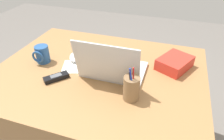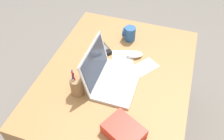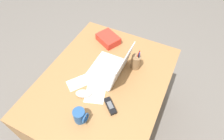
{
  "view_description": "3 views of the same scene",
  "coord_description": "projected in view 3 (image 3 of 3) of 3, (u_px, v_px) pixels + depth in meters",
  "views": [
    {
      "loc": [
        -0.37,
        0.88,
        1.35
      ],
      "look_at": [
        -0.09,
        0.02,
        0.74
      ],
      "focal_mm": 32.69,
      "sensor_mm": 36.0,
      "label": 1
    },
    {
      "loc": [
        -0.99,
        -0.29,
        1.8
      ],
      "look_at": [
        -0.04,
        0.02,
        0.76
      ],
      "focal_mm": 37.9,
      "sensor_mm": 36.0,
      "label": 2
    },
    {
      "loc": [
        0.74,
        0.43,
        1.86
      ],
      "look_at": [
        -0.08,
        0.03,
        0.76
      ],
      "focal_mm": 30.17,
      "sensor_mm": 36.0,
      "label": 3
    }
  ],
  "objects": [
    {
      "name": "ground_plane",
      "position": [
        106.0,
        119.0,
        1.98
      ],
      "size": [
        6.0,
        6.0,
        0.0
      ],
      "primitive_type": "plane",
      "color": "slate"
    },
    {
      "name": "desk",
      "position": [
        105.0,
        103.0,
        1.71
      ],
      "size": [
        1.17,
        0.92,
        0.7
      ],
      "primitive_type": "cube",
      "color": "#9E7042",
      "rests_on": "ground"
    },
    {
      "name": "laptop",
      "position": [
        110.0,
        69.0,
        1.44
      ],
      "size": [
        0.34,
        0.29,
        0.24
      ],
      "color": "silver",
      "rests_on": "desk"
    },
    {
      "name": "computer_mouse",
      "position": [
        83.0,
        94.0,
        1.34
      ],
      "size": [
        0.1,
        0.13,
        0.04
      ],
      "primitive_type": "ellipsoid",
      "rotation": [
        0.0,
        0.0,
        0.39
      ],
      "color": "white",
      "rests_on": "desk"
    },
    {
      "name": "coffee_mug_white",
      "position": [
        80.0,
        116.0,
        1.19
      ],
      "size": [
        0.08,
        0.09,
        0.1
      ],
      "color": "#26518C",
      "rests_on": "desk"
    },
    {
      "name": "cordless_phone",
      "position": [
        110.0,
        106.0,
        1.28
      ],
      "size": [
        0.12,
        0.13,
        0.03
      ],
      "color": "black",
      "rests_on": "desk"
    },
    {
      "name": "pen_holder",
      "position": [
        136.0,
        62.0,
        1.47
      ],
      "size": [
        0.08,
        0.08,
        0.18
      ],
      "color": "olive",
      "rests_on": "desk"
    },
    {
      "name": "snack_bag",
      "position": [
        108.0,
        39.0,
        1.69
      ],
      "size": [
        0.22,
        0.24,
        0.06
      ],
      "primitive_type": "cube",
      "rotation": [
        0.0,
        0.0,
        -0.46
      ],
      "color": "red",
      "rests_on": "desk"
    },
    {
      "name": "paper_note_near_laptop",
      "position": [
        79.0,
        82.0,
        1.42
      ],
      "size": [
        0.2,
        0.18,
        0.0
      ],
      "primitive_type": "cube",
      "rotation": [
        0.0,
        0.0,
        -0.63
      ],
      "color": "white",
      "rests_on": "desk"
    },
    {
      "name": "paper_note_left",
      "position": [
        96.0,
        93.0,
        1.36
      ],
      "size": [
        0.21,
        0.19,
        0.0
      ],
      "primitive_type": "cube",
      "rotation": [
        0.0,
        0.0,
        0.33
      ],
      "color": "white",
      "rests_on": "desk"
    }
  ]
}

